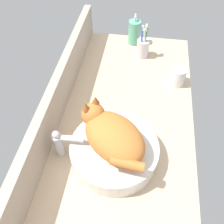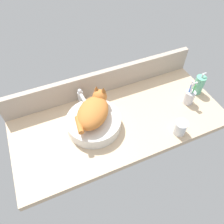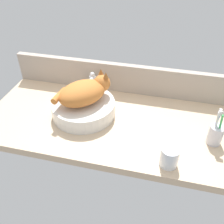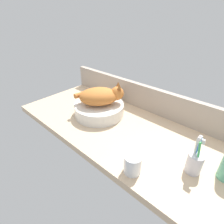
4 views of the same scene
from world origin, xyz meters
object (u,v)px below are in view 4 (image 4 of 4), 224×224
object	(u,v)px
cat	(101,96)
toothbrush_cup	(195,162)
faucet	(117,95)
water_glass	(132,165)
sink_basin	(99,109)

from	to	relation	value
cat	toothbrush_cup	bearing A→B (deg)	-6.30
faucet	toothbrush_cup	bearing A→B (deg)	-21.27
cat	water_glass	distance (cm)	52.20
cat	faucet	bearing A→B (deg)	96.21
sink_basin	faucet	distance (cm)	20.09
cat	toothbrush_cup	distance (cm)	65.05
toothbrush_cup	cat	bearing A→B (deg)	173.70
water_glass	faucet	bearing A→B (deg)	136.85
sink_basin	faucet	size ratio (longest dim) A/B	2.41
sink_basin	water_glass	xyz separation A→B (cm)	(45.57, -24.07, 0.11)
faucet	water_glass	xyz separation A→B (cm)	(46.77, -43.83, -3.28)
faucet	water_glass	bearing A→B (deg)	-43.15
sink_basin	cat	size ratio (longest dim) A/B	1.09
faucet	water_glass	distance (cm)	64.18
cat	water_glass	bearing A→B (deg)	-29.35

